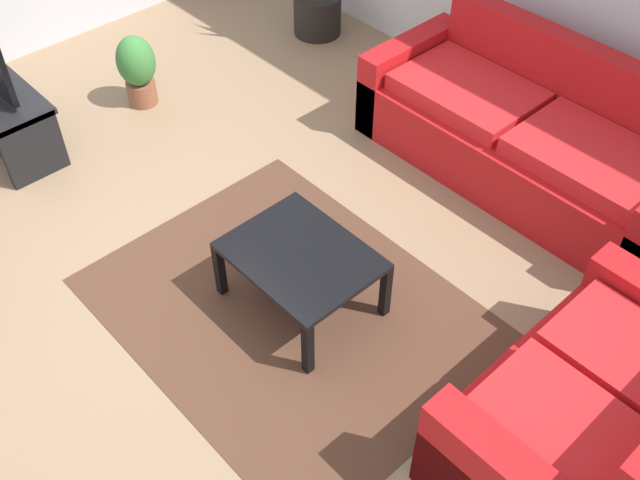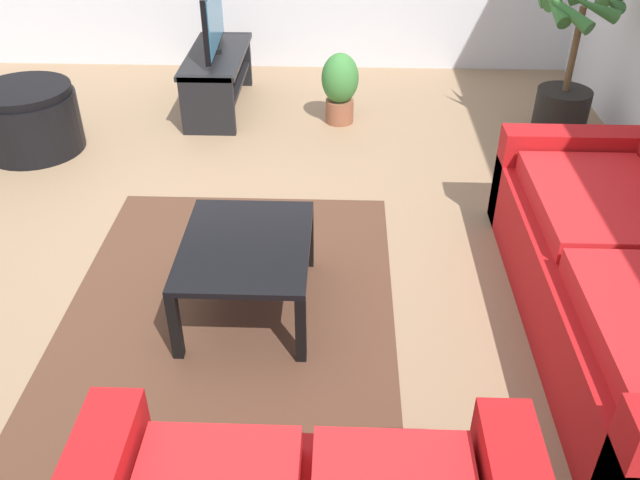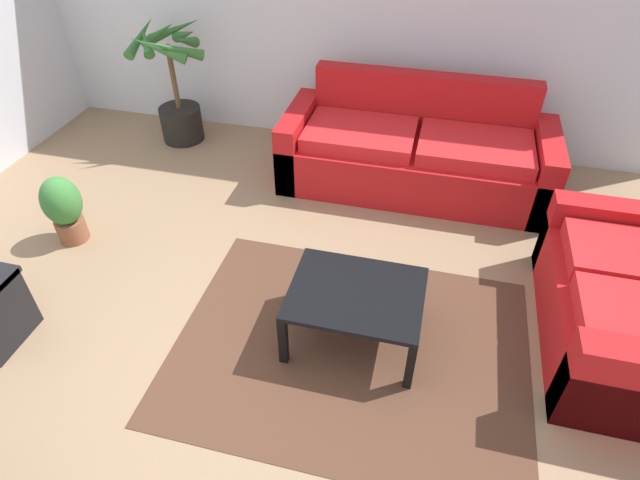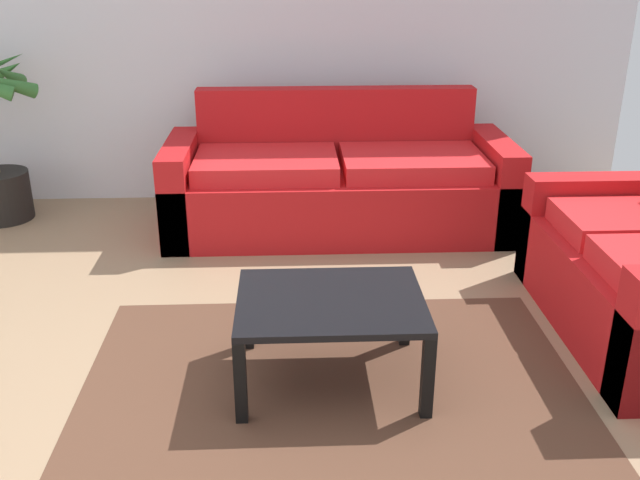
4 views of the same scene
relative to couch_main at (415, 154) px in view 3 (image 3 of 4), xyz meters
name	(u,v)px [view 3 (image 3 of 4)]	position (x,y,z in m)	size (l,w,h in m)	color
ground_plane	(240,365)	(-0.80, -2.28, -0.30)	(6.60, 6.60, 0.00)	#937556
couch_main	(415,154)	(0.00, 0.00, 0.00)	(2.29, 0.90, 0.90)	red
couch_loveseat	(634,309)	(1.48, -1.51, -0.01)	(0.90, 1.45, 0.90)	red
coffee_table	(356,298)	(-0.16, -1.89, 0.05)	(0.81, 0.64, 0.41)	black
area_rug	(351,347)	(-0.16, -1.99, -0.30)	(2.20, 1.70, 0.01)	#513323
potted_palm	(176,93)	(-2.38, 0.26, 0.19)	(0.73, 0.78, 1.16)	black
potted_plant_small	(63,207)	(-2.51, -1.45, 0.00)	(0.29, 0.29, 0.56)	brown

